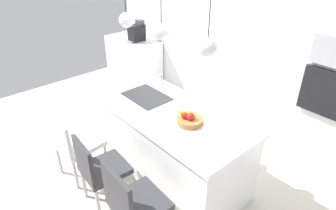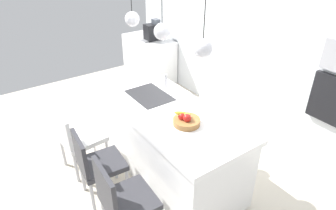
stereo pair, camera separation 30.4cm
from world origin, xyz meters
TOP-DOWN VIEW (x-y plane):
  - floor at (0.00, 0.00)m, footprint 6.60×6.60m
  - back_wall at (0.00, 1.65)m, footprint 6.00×0.10m
  - kitchen_island at (0.00, 0.00)m, footprint 2.21×0.89m
  - sink_basin at (-0.29, 0.00)m, footprint 0.56×0.40m
  - faucet at (-0.29, 0.21)m, footprint 0.02×0.17m
  - fruit_bowl at (0.45, -0.02)m, footprint 0.28×0.28m
  - side_counter at (-2.40, 1.28)m, footprint 1.10×0.60m
  - coffee_machine at (-2.25, 1.28)m, footprint 0.20×0.35m
  - oven at (1.10, 1.58)m, footprint 0.56×0.08m
  - chair_near at (-0.56, -0.86)m, footprint 0.48×0.51m
  - chair_middle at (0.00, -0.86)m, footprint 0.45×0.48m
  - chair_far at (0.61, -0.86)m, footprint 0.49×0.48m
  - pendant_light_left at (-0.61, 0.00)m, footprint 0.17×0.17m
  - pendant_light_center at (0.00, 0.00)m, footprint 0.17×0.17m
  - pendant_light_right at (0.61, 0.00)m, footprint 0.17×0.17m

SIDE VIEW (x-z plane):
  - floor at x=0.00m, z-range 0.00..0.00m
  - side_counter at x=-2.40m, z-range 0.00..0.83m
  - kitchen_island at x=0.00m, z-range 0.00..0.90m
  - chair_near at x=-0.56m, z-range 0.06..0.89m
  - chair_middle at x=0.00m, z-range 0.05..0.91m
  - chair_far at x=0.61m, z-range 0.05..0.95m
  - sink_basin at x=-0.29m, z-range 0.88..0.90m
  - fruit_bowl at x=0.45m, z-range 0.87..1.02m
  - oven at x=1.10m, z-range 0.67..1.23m
  - coffee_machine at x=-2.25m, z-range 0.81..1.19m
  - faucet at x=-0.29m, z-range 0.93..1.15m
  - back_wall at x=0.00m, z-range 0.00..2.60m
  - pendant_light_left at x=-0.61m, z-range 1.35..2.12m
  - pendant_light_center at x=0.00m, z-range 1.35..2.12m
  - pendant_light_right at x=0.61m, z-range 1.35..2.12m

